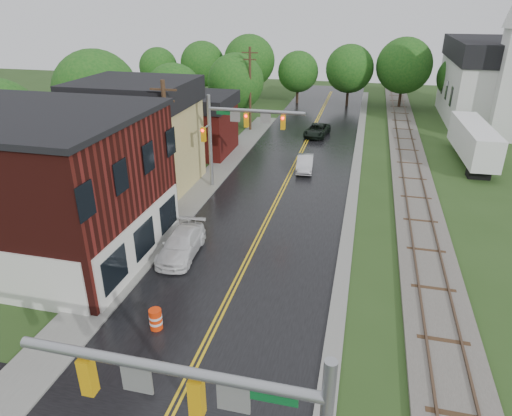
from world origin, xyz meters
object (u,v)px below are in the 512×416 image
at_px(church, 498,73).
at_px(tree_left_e, 237,84).
at_px(utility_pole_b, 168,146).
at_px(utility_pole_c, 250,88).
at_px(traffic_signal_far, 237,126).
at_px(construction_barrel, 156,319).
at_px(semi_trailer, 474,140).
at_px(tree_left_b, 98,95).
at_px(brick_building, 24,184).
at_px(suv_dark, 317,130).
at_px(pickup_white, 182,244).
at_px(tree_left_c, 175,94).
at_px(sedan_silver, 305,163).

relative_size(church, tree_left_e, 2.45).
bearing_deg(utility_pole_b, utility_pole_c, 90.00).
height_order(traffic_signal_far, construction_barrel, traffic_signal_far).
bearing_deg(semi_trailer, tree_left_b, -169.64).
distance_m(traffic_signal_far, semi_trailer, 21.97).
distance_m(church, utility_pole_b, 41.55).
height_order(traffic_signal_far, utility_pole_c, utility_pole_c).
bearing_deg(brick_building, tree_left_b, 107.61).
relative_size(tree_left_b, semi_trailer, 0.90).
bearing_deg(tree_left_b, suv_dark, 31.75).
bearing_deg(semi_trailer, tree_left_e, 161.85).
xyz_separation_m(traffic_signal_far, pickup_white, (-0.38, -10.60, -4.28)).
bearing_deg(suv_dark, tree_left_b, -140.49).
distance_m(church, utility_pole_c, 28.54).
xyz_separation_m(utility_pole_c, tree_left_e, (-2.05, 1.90, 0.09)).
relative_size(traffic_signal_far, pickup_white, 1.55).
distance_m(utility_pole_b, utility_pole_c, 22.00).
xyz_separation_m(tree_left_c, suv_dark, (14.65, 3.54, -3.87)).
xyz_separation_m(tree_left_c, pickup_white, (10.00, -23.50, -3.82)).
relative_size(church, sedan_silver, 5.15).
bearing_deg(brick_building, church, 50.02).
bearing_deg(pickup_white, utility_pole_b, 114.52).
height_order(brick_building, church, church).
relative_size(traffic_signal_far, suv_dark, 1.59).
bearing_deg(construction_barrel, utility_pole_b, 109.71).
height_order(tree_left_e, construction_barrel, tree_left_e).
bearing_deg(tree_left_b, brick_building, -72.39).
xyz_separation_m(utility_pole_b, sedan_silver, (7.86, 10.37, -4.08)).
relative_size(suv_dark, pickup_white, 0.97).
height_order(brick_building, tree_left_b, tree_left_b).
bearing_deg(traffic_signal_far, tree_left_b, 161.19).
xyz_separation_m(tree_left_b, sedan_silver, (18.91, 0.48, -5.08)).
bearing_deg(tree_left_e, pickup_white, -80.39).
distance_m(traffic_signal_far, utility_pole_c, 17.33).
relative_size(brick_building, suv_dark, 3.10).
bearing_deg(construction_barrel, church, 62.78).
relative_size(tree_left_e, pickup_white, 1.72).
xyz_separation_m(brick_building, suv_dark, (13.28, 28.44, -3.51)).
bearing_deg(construction_barrel, suv_dark, 84.36).
xyz_separation_m(brick_building, semi_trailer, (27.83, 22.97, -2.06)).
distance_m(utility_pole_c, pickup_white, 28.05).
bearing_deg(tree_left_e, tree_left_b, -122.74).
xyz_separation_m(utility_pole_c, sedan_silver, (7.86, -11.63, -4.08)).
relative_size(church, suv_dark, 4.33).
bearing_deg(sedan_silver, utility_pole_b, -132.19).
bearing_deg(tree_left_b, construction_barrel, -54.98).
relative_size(utility_pole_c, semi_trailer, 0.84).
height_order(utility_pole_b, tree_left_c, utility_pole_b).
xyz_separation_m(utility_pole_b, tree_left_c, (-7.05, 17.90, -0.21)).
bearing_deg(sedan_silver, construction_barrel, -104.07).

